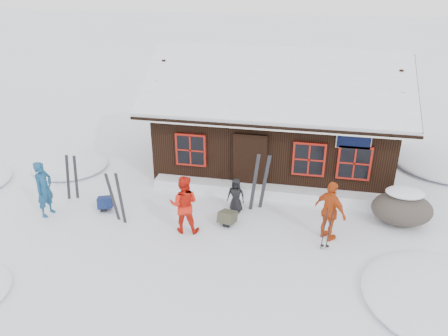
{
  "coord_description": "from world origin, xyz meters",
  "views": [
    {
      "loc": [
        2.66,
        -10.55,
        7.0
      ],
      "look_at": [
        0.26,
        1.36,
        1.3
      ],
      "focal_mm": 35.0,
      "sensor_mm": 36.0,
      "label": 1
    }
  ],
  "objects_px": {
    "boulder": "(402,208)",
    "skier_teal": "(44,189)",
    "backpack_blue": "(105,204)",
    "skier_orange_right": "(330,211)",
    "skier_crouched": "(236,195)",
    "skier_orange_left": "(184,204)",
    "ski_poles": "(327,230)",
    "backpack_olive": "(227,219)",
    "ski_pair_left": "(72,178)"
  },
  "relations": [
    {
      "from": "backpack_olive",
      "to": "skier_orange_right",
      "type": "bearing_deg",
      "value": 6.88
    },
    {
      "from": "skier_crouched",
      "to": "backpack_blue",
      "type": "distance_m",
      "value": 4.11
    },
    {
      "from": "ski_poles",
      "to": "backpack_olive",
      "type": "xyz_separation_m",
      "value": [
        -2.82,
        0.69,
        -0.44
      ]
    },
    {
      "from": "skier_orange_right",
      "to": "ski_poles",
      "type": "relative_size",
      "value": 1.38
    },
    {
      "from": "skier_teal",
      "to": "skier_crouched",
      "type": "height_order",
      "value": "skier_teal"
    },
    {
      "from": "skier_orange_left",
      "to": "skier_orange_right",
      "type": "relative_size",
      "value": 0.99
    },
    {
      "from": "ski_poles",
      "to": "backpack_olive",
      "type": "distance_m",
      "value": 2.94
    },
    {
      "from": "skier_crouched",
      "to": "backpack_olive",
      "type": "relative_size",
      "value": 1.9
    },
    {
      "from": "boulder",
      "to": "backpack_blue",
      "type": "xyz_separation_m",
      "value": [
        -8.93,
        -0.97,
        -0.35
      ]
    },
    {
      "from": "skier_crouched",
      "to": "ski_poles",
      "type": "height_order",
      "value": "ski_poles"
    },
    {
      "from": "boulder",
      "to": "skier_crouched",
      "type": "bearing_deg",
      "value": -176.62
    },
    {
      "from": "boulder",
      "to": "skier_teal",
      "type": "bearing_deg",
      "value": -171.26
    },
    {
      "from": "skier_orange_right",
      "to": "ski_pair_left",
      "type": "relative_size",
      "value": 1.1
    },
    {
      "from": "backpack_olive",
      "to": "skier_teal",
      "type": "bearing_deg",
      "value": -163.53
    },
    {
      "from": "skier_teal",
      "to": "ski_pair_left",
      "type": "xyz_separation_m",
      "value": [
        0.29,
        1.08,
        -0.13
      ]
    },
    {
      "from": "skier_crouched",
      "to": "backpack_blue",
      "type": "bearing_deg",
      "value": -165.85
    },
    {
      "from": "skier_orange_left",
      "to": "backpack_blue",
      "type": "bearing_deg",
      "value": -19.51
    },
    {
      "from": "skier_orange_left",
      "to": "skier_crouched",
      "type": "xyz_separation_m",
      "value": [
        1.25,
        1.36,
        -0.31
      ]
    },
    {
      "from": "ski_poles",
      "to": "backpack_olive",
      "type": "height_order",
      "value": "ski_poles"
    },
    {
      "from": "boulder",
      "to": "backpack_blue",
      "type": "distance_m",
      "value": 8.99
    },
    {
      "from": "ski_poles",
      "to": "backpack_olive",
      "type": "relative_size",
      "value": 2.17
    },
    {
      "from": "skier_teal",
      "to": "boulder",
      "type": "relative_size",
      "value": 1.01
    },
    {
      "from": "ski_poles",
      "to": "backpack_blue",
      "type": "xyz_separation_m",
      "value": [
        -6.74,
        0.78,
        -0.44
      ]
    },
    {
      "from": "skier_orange_left",
      "to": "backpack_blue",
      "type": "xyz_separation_m",
      "value": [
        -2.78,
        0.68,
        -0.71
      ]
    },
    {
      "from": "skier_orange_left",
      "to": "backpack_olive",
      "type": "distance_m",
      "value": 1.46
    },
    {
      "from": "skier_orange_right",
      "to": "boulder",
      "type": "bearing_deg",
      "value": -107.95
    },
    {
      "from": "ski_pair_left",
      "to": "backpack_olive",
      "type": "height_order",
      "value": "ski_pair_left"
    },
    {
      "from": "skier_crouched",
      "to": "ski_poles",
      "type": "relative_size",
      "value": 0.88
    },
    {
      "from": "skier_orange_right",
      "to": "backpack_blue",
      "type": "xyz_separation_m",
      "value": [
        -6.81,
        0.28,
        -0.72
      ]
    },
    {
      "from": "ski_pair_left",
      "to": "backpack_blue",
      "type": "relative_size",
      "value": 2.69
    },
    {
      "from": "skier_teal",
      "to": "ski_poles",
      "type": "distance_m",
      "value": 8.33
    },
    {
      "from": "skier_teal",
      "to": "skier_crouched",
      "type": "distance_m",
      "value": 5.78
    },
    {
      "from": "skier_crouched",
      "to": "backpack_blue",
      "type": "height_order",
      "value": "skier_crouched"
    },
    {
      "from": "skier_orange_left",
      "to": "boulder",
      "type": "height_order",
      "value": "skier_orange_left"
    },
    {
      "from": "skier_crouched",
      "to": "boulder",
      "type": "xyz_separation_m",
      "value": [
        4.9,
        0.29,
        -0.04
      ]
    },
    {
      "from": "skier_orange_left",
      "to": "ski_poles",
      "type": "relative_size",
      "value": 1.36
    },
    {
      "from": "boulder",
      "to": "backpack_olive",
      "type": "xyz_separation_m",
      "value": [
        -5.01,
        -1.06,
        -0.36
      ]
    },
    {
      "from": "skier_orange_left",
      "to": "backpack_blue",
      "type": "height_order",
      "value": "skier_orange_left"
    },
    {
      "from": "skier_teal",
      "to": "ski_poles",
      "type": "height_order",
      "value": "skier_teal"
    },
    {
      "from": "ski_poles",
      "to": "ski_pair_left",
      "type": "bearing_deg",
      "value": 171.36
    },
    {
      "from": "boulder",
      "to": "backpack_blue",
      "type": "relative_size",
      "value": 2.94
    },
    {
      "from": "ski_poles",
      "to": "skier_crouched",
      "type": "bearing_deg",
      "value": 151.63
    },
    {
      "from": "skier_teal",
      "to": "skier_orange_right",
      "type": "bearing_deg",
      "value": -79.63
    },
    {
      "from": "skier_teal",
      "to": "skier_orange_left",
      "type": "xyz_separation_m",
      "value": [
        4.36,
        -0.04,
        -0.01
      ]
    },
    {
      "from": "ski_poles",
      "to": "backpack_blue",
      "type": "height_order",
      "value": "ski_poles"
    },
    {
      "from": "skier_orange_right",
      "to": "skier_crouched",
      "type": "xyz_separation_m",
      "value": [
        -2.78,
        0.96,
        -0.32
      ]
    },
    {
      "from": "skier_teal",
      "to": "backpack_olive",
      "type": "bearing_deg",
      "value": -76.34
    },
    {
      "from": "skier_orange_right",
      "to": "boulder",
      "type": "height_order",
      "value": "skier_orange_right"
    },
    {
      "from": "skier_crouched",
      "to": "ski_poles",
      "type": "bearing_deg",
      "value": -23.79
    },
    {
      "from": "skier_teal",
      "to": "skier_orange_left",
      "type": "bearing_deg",
      "value": -82.59
    }
  ]
}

